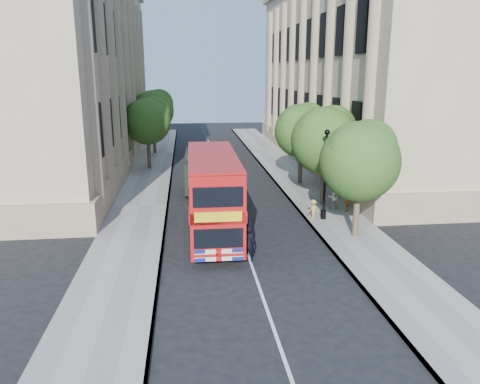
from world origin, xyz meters
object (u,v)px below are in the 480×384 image
object	(u,v)px
box_van	(200,173)
woman_pedestrian	(333,197)
lamp_post	(325,178)
police_constable	(249,244)
double_decker_bus	(213,192)

from	to	relation	value
box_van	woman_pedestrian	xyz separation A→B (m)	(7.97, -5.76, -0.51)
lamp_post	police_constable	size ratio (longest dim) A/B	3.15
double_decker_bus	police_constable	distance (m)	4.13
lamp_post	police_constable	bearing A→B (deg)	-133.59
double_decker_bus	woman_pedestrian	world-z (taller)	double_decker_bus
double_decker_bus	box_van	distance (m)	9.43
police_constable	woman_pedestrian	distance (m)	9.53
lamp_post	double_decker_bus	size ratio (longest dim) A/B	0.56
lamp_post	box_van	xyz separation A→B (m)	(-6.80, 7.65, -1.12)
lamp_post	double_decker_bus	xyz separation A→B (m)	(-6.44, -1.73, -0.18)
box_van	police_constable	size ratio (longest dim) A/B	3.08
lamp_post	box_van	world-z (taller)	lamp_post
double_decker_bus	woman_pedestrian	xyz separation A→B (m)	(7.60, 3.62, -1.45)
lamp_post	woman_pedestrian	distance (m)	2.76
box_van	police_constable	xyz separation A→B (m)	(1.74, -12.97, -0.57)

